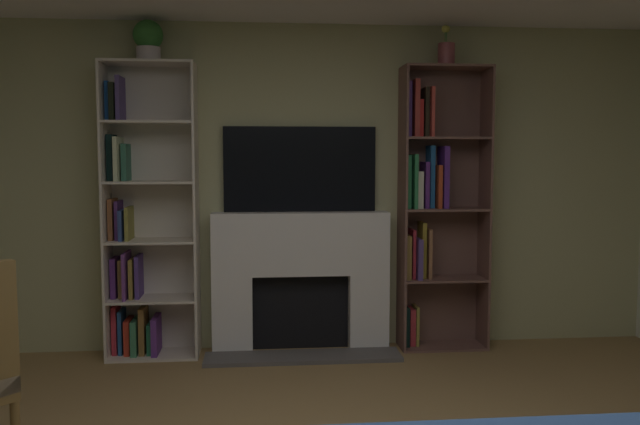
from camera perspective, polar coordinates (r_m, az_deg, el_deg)
The scene contains 7 objects.
wall_back_accent at distance 5.17m, azimuth -1.80°, elevation 2.19°, with size 5.78×0.06×2.53m, color tan.
fireplace at distance 5.12m, azimuth -1.69°, elevation -5.72°, with size 1.47×0.51×1.08m.
tv at distance 5.11m, azimuth -1.77°, elevation 3.78°, with size 1.18×0.06×0.66m, color black.
bookshelf_left at distance 5.11m, azimuth -15.18°, elevation -1.19°, with size 0.68×0.34×2.20m.
bookshelf_right at distance 5.22m, azimuth 9.76°, elevation 0.67°, with size 0.68×0.30×2.20m.
potted_plant at distance 5.11m, azimuth -14.72°, elevation 14.33°, with size 0.22×0.22×0.31m.
vase_with_flowers at distance 5.24m, azimuth 10.93°, elevation 13.54°, with size 0.13×0.13×0.31m.
Camera 1 is at (-0.32, -2.28, 1.51)m, focal length 36.78 mm.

